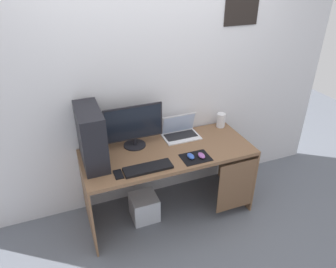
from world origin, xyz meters
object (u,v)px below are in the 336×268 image
(pc_tower, at_px, (91,137))
(mouse_left, at_px, (191,156))
(mouse_right, at_px, (201,155))
(speaker, at_px, (221,120))
(laptop, at_px, (180,132))
(keyboard, at_px, (148,168))
(subwoofer, at_px, (144,207))
(cell_phone, at_px, (118,174))
(monitor, at_px, (134,126))

(pc_tower, bearing_deg, mouse_left, -18.09)
(mouse_right, bearing_deg, speaker, 45.12)
(pc_tower, bearing_deg, laptop, 8.97)
(mouse_left, distance_m, mouse_right, 0.10)
(keyboard, height_order, subwoofer, keyboard)
(laptop, distance_m, subwoofer, 0.83)
(speaker, bearing_deg, laptop, -176.17)
(pc_tower, relative_size, keyboard, 1.21)
(keyboard, height_order, cell_phone, keyboard)
(subwoofer, bearing_deg, mouse_right, -22.30)
(speaker, relative_size, mouse_left, 1.57)
(monitor, distance_m, keyboard, 0.46)
(laptop, bearing_deg, mouse_right, -87.06)
(pc_tower, distance_m, cell_phone, 0.40)
(pc_tower, distance_m, mouse_right, 0.98)
(pc_tower, bearing_deg, monitor, 16.60)
(monitor, xyz_separation_m, mouse_right, (0.50, -0.41, -0.19))
(speaker, xyz_separation_m, cell_phone, (-1.22, -0.45, -0.07))
(pc_tower, relative_size, mouse_left, 5.28)
(laptop, xyz_separation_m, speaker, (0.48, 0.03, 0.03))
(speaker, xyz_separation_m, subwoofer, (-0.96, -0.26, -0.67))
(keyboard, relative_size, cell_phone, 3.23)
(speaker, distance_m, mouse_left, 0.71)
(pc_tower, height_order, monitor, pc_tower)
(laptop, distance_m, mouse_right, 0.43)
(keyboard, xyz_separation_m, mouse_right, (0.51, -0.00, 0.01))
(laptop, height_order, cell_phone, laptop)
(mouse_right, distance_m, cell_phone, 0.76)
(laptop, height_order, mouse_right, laptop)
(mouse_left, bearing_deg, monitor, 136.45)
(mouse_left, bearing_deg, cell_phone, -179.38)
(pc_tower, relative_size, cell_phone, 3.90)
(speaker, bearing_deg, mouse_left, -141.75)
(mouse_left, height_order, subwoofer, mouse_left)
(mouse_right, xyz_separation_m, subwoofer, (-0.50, 0.21, -0.62))
(monitor, distance_m, laptop, 0.51)
(mouse_right, xyz_separation_m, cell_phone, (-0.76, 0.02, -0.02))
(monitor, xyz_separation_m, laptop, (0.48, 0.02, -0.17))
(cell_phone, bearing_deg, pc_tower, 118.68)
(subwoofer, bearing_deg, pc_tower, 168.14)
(pc_tower, relative_size, speaker, 3.35)
(keyboard, xyz_separation_m, mouse_left, (0.41, 0.02, 0.01))
(mouse_left, height_order, mouse_right, same)
(mouse_left, relative_size, cell_phone, 0.74)
(pc_tower, bearing_deg, subwoofer, -11.86)
(mouse_right, bearing_deg, subwoofer, 157.70)
(speaker, xyz_separation_m, mouse_right, (-0.46, -0.46, -0.05))
(keyboard, bearing_deg, mouse_left, 2.79)
(pc_tower, height_order, keyboard, pc_tower)
(mouse_right, height_order, cell_phone, mouse_right)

